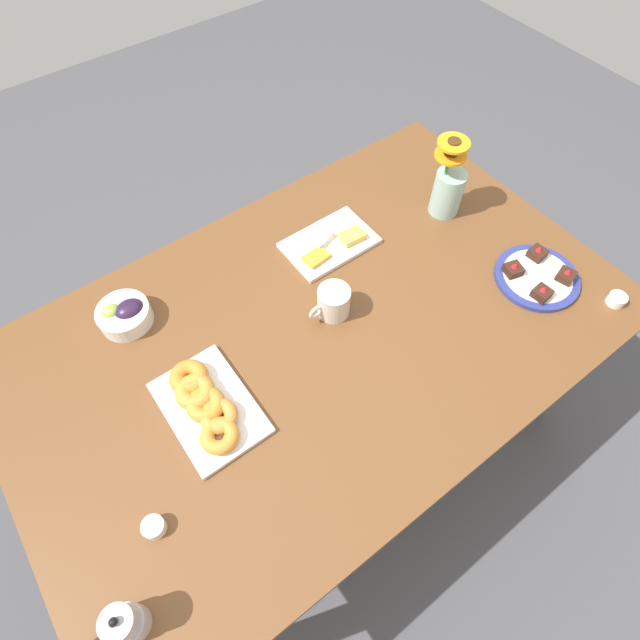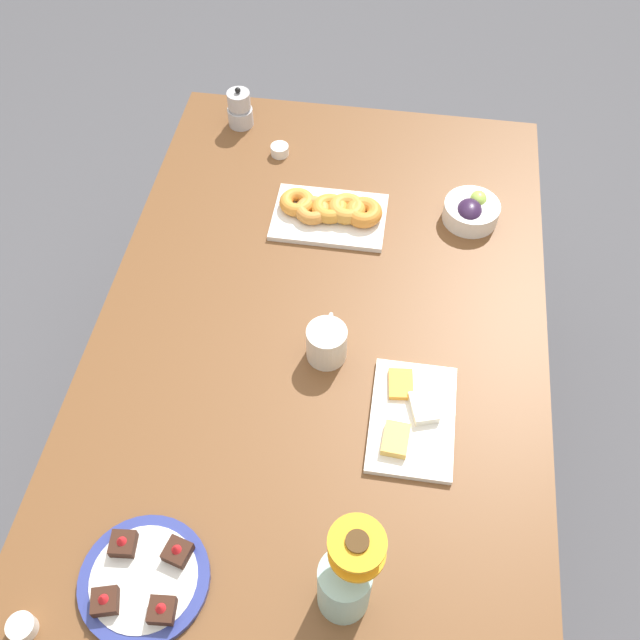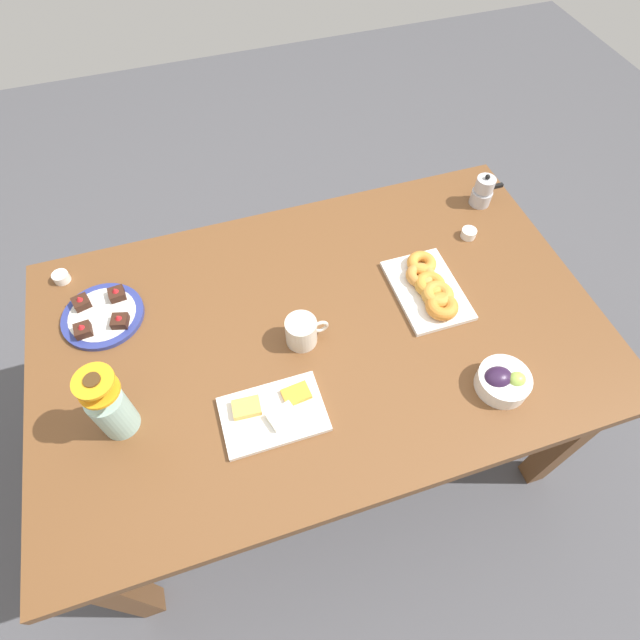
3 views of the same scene
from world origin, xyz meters
name	(u,v)px [view 3 (image 3 of 3)]	position (x,y,z in m)	size (l,w,h in m)	color
ground_plane	(320,428)	(0.00, 0.00, 0.00)	(6.00, 6.00, 0.00)	#4C4C51
dining_table	(320,344)	(0.00, 0.00, 0.65)	(1.60, 1.00, 0.74)	brown
coffee_mug	(302,331)	(-0.06, -0.02, 0.78)	(0.12, 0.09, 0.09)	beige
grape_bowl	(503,381)	(0.39, -0.32, 0.77)	(0.14, 0.14, 0.07)	white
cheese_platter	(273,413)	(-0.19, -0.22, 0.75)	(0.26, 0.17, 0.03)	white
croissant_platter	(430,287)	(0.35, 0.02, 0.76)	(0.19, 0.28, 0.05)	white
jam_cup_honey	(469,233)	(0.57, 0.19, 0.76)	(0.05, 0.05, 0.03)	white
jam_cup_berry	(61,277)	(-0.69, 0.41, 0.76)	(0.05, 0.05, 0.03)	white
dessert_plate	(103,315)	(-0.58, 0.23, 0.75)	(0.23, 0.23, 0.05)	navy
flower_vase	(111,409)	(-0.56, -0.13, 0.83)	(0.11, 0.10, 0.25)	#99C1B7
moka_pot	(483,192)	(0.68, 0.32, 0.79)	(0.11, 0.07, 0.12)	#B7B7BC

